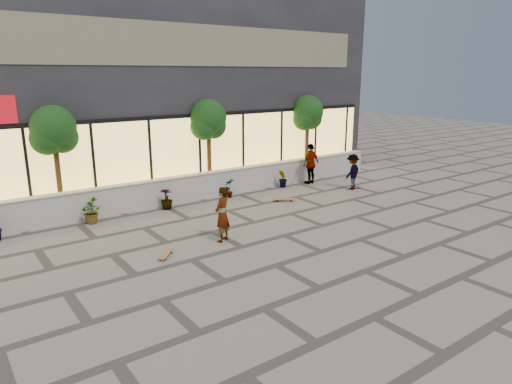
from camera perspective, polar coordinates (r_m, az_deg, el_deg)
ground at (r=12.23m, az=2.58°, el=-9.15°), size 80.00×80.00×0.00m
planter_wall at (r=17.77m, az=-11.61°, el=-0.01°), size 22.00×0.42×1.04m
retail_building at (r=22.34m, az=-18.16°, el=12.20°), size 24.00×9.17×8.50m
shrub_c at (r=16.36m, az=-20.03°, el=-2.32°), size 0.68×0.77×0.81m
shrub_d at (r=17.28m, az=-11.13°, el=-0.81°), size 0.64×0.64×0.81m
shrub_e at (r=18.57m, az=-3.30°, el=0.53°), size 0.46×0.35×0.81m
shrub_f at (r=20.18m, az=3.40°, el=1.68°), size 0.55×0.57×0.81m
tree_midwest at (r=16.90m, az=-23.97°, el=6.80°), size 1.60×1.50×3.92m
tree_mideast at (r=19.08m, az=-5.99°, el=8.73°), size 1.60×1.50×3.92m
tree_east at (r=22.33m, az=6.47°, el=9.58°), size 1.60×1.50×3.92m
skater_center at (r=13.66m, az=-4.23°, el=-2.81°), size 0.73×0.65×1.68m
skater_right_near at (r=20.93m, az=6.86°, el=3.53°), size 1.15×0.65×1.85m
skater_right_far at (r=20.22m, az=11.96°, el=2.47°), size 1.11×0.82×1.54m
skateboard_center at (r=12.98m, az=-11.22°, el=-7.60°), size 0.70×0.71×0.10m
skateboard_right_near at (r=18.09m, az=3.56°, el=-0.90°), size 0.84×0.67×0.10m
skateboard_right_far at (r=20.48m, az=12.14°, el=0.61°), size 0.76×0.30×0.09m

